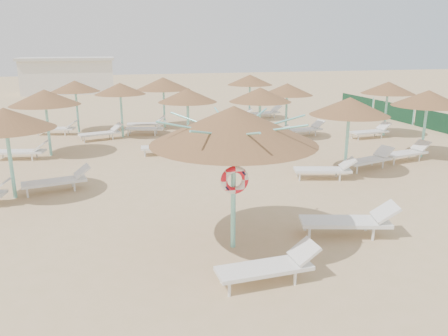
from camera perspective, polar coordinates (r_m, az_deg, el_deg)
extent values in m
plane|color=tan|center=(10.29, 2.35, -9.68)|extent=(120.00, 120.00, 0.00)
cylinder|color=#80DECF|center=(9.57, 1.22, -3.00)|extent=(0.11, 0.11, 2.68)
cone|color=brown|center=(9.20, 1.27, 5.65)|extent=(3.58, 3.58, 0.80)
cylinder|color=#80DECF|center=(9.25, 1.26, 4.00)|extent=(0.20, 0.20, 0.12)
cylinder|color=#80DECF|center=(9.47, 6.07, 5.61)|extent=(1.61, 0.04, 0.40)
cylinder|color=#80DECF|center=(9.93, 3.56, 6.14)|extent=(1.17, 1.17, 0.40)
cylinder|color=#80DECF|center=(9.99, -0.07, 6.23)|extent=(0.04, 1.61, 0.40)
cylinder|color=#80DECF|center=(9.62, -3.05, 5.84)|extent=(1.17, 1.17, 0.40)
cylinder|color=#80DECF|center=(9.01, -3.77, 5.14)|extent=(1.61, 0.04, 0.40)
cylinder|color=#80DECF|center=(8.51, -1.39, 4.53)|extent=(1.17, 1.17, 0.40)
cylinder|color=#80DECF|center=(8.44, 2.85, 4.42)|extent=(0.04, 1.61, 0.40)
cylinder|color=#80DECF|center=(8.85, 5.97, 4.89)|extent=(1.17, 1.17, 0.40)
torus|color=red|center=(9.39, 1.40, -1.57)|extent=(0.63, 0.15, 0.63)
cylinder|color=white|center=(8.23, 0.70, -15.60)|extent=(0.06, 0.06, 0.27)
cylinder|color=white|center=(8.63, -0.34, -13.99)|extent=(0.06, 0.06, 0.27)
cylinder|color=white|center=(8.68, 9.26, -14.04)|extent=(0.06, 0.06, 0.27)
cylinder|color=white|center=(9.06, 7.86, -12.62)|extent=(0.06, 0.06, 0.27)
cube|color=white|center=(8.58, 5.27, -12.91)|extent=(1.88, 0.68, 0.08)
cube|color=white|center=(8.80, 10.40, -10.64)|extent=(0.50, 0.60, 0.36)
cylinder|color=white|center=(10.51, 11.08, -8.46)|extent=(0.07, 0.07, 0.31)
cylinder|color=white|center=(11.01, 10.58, -7.28)|extent=(0.07, 0.07, 0.31)
cylinder|color=white|center=(10.88, 18.91, -8.20)|extent=(0.07, 0.07, 0.31)
cylinder|color=white|center=(11.36, 18.06, -7.08)|extent=(0.07, 0.07, 0.31)
cube|color=white|center=(10.88, 15.50, -6.77)|extent=(2.21, 1.23, 0.09)
cube|color=white|center=(11.06, 20.33, -5.35)|extent=(0.70, 0.78, 0.40)
cylinder|color=#80DECF|center=(14.22, -26.12, 0.87)|extent=(0.11, 0.11, 2.30)
cone|color=brown|center=(13.99, -26.73, 5.80)|extent=(2.77, 2.77, 0.62)
cylinder|color=#80DECF|center=(14.03, -26.61, 4.82)|extent=(0.20, 0.20, 0.12)
cylinder|color=white|center=(14.34, -24.28, -3.02)|extent=(0.06, 0.06, 0.28)
cylinder|color=white|center=(14.81, -24.37, -2.44)|extent=(0.06, 0.06, 0.28)
cylinder|color=white|center=(14.41, -18.94, -2.36)|extent=(0.06, 0.06, 0.28)
cylinder|color=white|center=(14.88, -19.20, -1.81)|extent=(0.06, 0.06, 0.28)
cube|color=white|center=(14.55, -21.28, -1.67)|extent=(1.98, 0.97, 0.08)
cube|color=white|center=(14.56, -18.06, -0.36)|extent=(0.59, 0.68, 0.36)
cylinder|color=#80DECF|center=(19.22, -21.99, 4.88)|extent=(0.11, 0.11, 2.30)
cone|color=brown|center=(19.05, -22.38, 8.55)|extent=(2.76, 2.76, 0.62)
cylinder|color=#80DECF|center=(19.07, -22.30, 7.82)|extent=(0.20, 0.20, 0.12)
cylinder|color=white|center=(19.73, -26.95, 1.55)|extent=(0.06, 0.06, 0.28)
cylinder|color=white|center=(18.77, -23.77, 1.28)|extent=(0.06, 0.06, 0.28)
cylinder|color=white|center=(19.23, -23.27, 1.66)|extent=(0.06, 0.06, 0.28)
cube|color=white|center=(19.16, -25.12, 1.95)|extent=(1.99, 1.00, 0.08)
cube|color=white|center=(18.80, -22.80, 2.73)|extent=(0.60, 0.69, 0.36)
cylinder|color=#80DECF|center=(23.94, -18.63, 7.16)|extent=(0.11, 0.11, 2.30)
cone|color=brown|center=(23.80, -18.89, 10.09)|extent=(2.46, 2.46, 0.55)
cylinder|color=#80DECF|center=(23.82, -18.84, 9.54)|extent=(0.20, 0.20, 0.12)
cylinder|color=white|center=(23.87, -23.11, 4.23)|extent=(0.06, 0.06, 0.28)
cylinder|color=white|center=(24.32, -22.67, 4.47)|extent=(0.06, 0.06, 0.28)
cylinder|color=white|center=(23.38, -20.05, 4.32)|extent=(0.06, 0.06, 0.28)
cylinder|color=white|center=(23.84, -19.66, 4.57)|extent=(0.06, 0.06, 0.28)
cube|color=white|center=(23.76, -21.15, 4.83)|extent=(2.00, 1.09, 0.08)
cube|color=white|center=(23.43, -19.26, 5.47)|extent=(0.62, 0.70, 0.36)
cylinder|color=#80DECF|center=(18.65, -4.71, 5.68)|extent=(0.11, 0.11, 2.30)
cone|color=brown|center=(18.47, -4.80, 9.44)|extent=(2.47, 2.47, 0.56)
cylinder|color=#80DECF|center=(18.50, -4.78, 8.73)|extent=(0.20, 0.20, 0.12)
cylinder|color=white|center=(18.06, -10.31, 1.86)|extent=(0.06, 0.06, 0.28)
cylinder|color=white|center=(18.54, -10.30, 2.22)|extent=(0.06, 0.06, 0.28)
cylinder|color=white|center=(18.09, -6.03, 2.05)|extent=(0.06, 0.06, 0.28)
cylinder|color=white|center=(18.57, -6.13, 2.41)|extent=(0.06, 0.06, 0.28)
cube|color=white|center=(18.26, -7.82, 2.70)|extent=(1.95, 0.80, 0.08)
cube|color=white|center=(18.25, -5.18, 3.55)|extent=(0.54, 0.64, 0.36)
cylinder|color=white|center=(18.89, -3.65, 2.70)|extent=(0.06, 0.06, 0.28)
cylinder|color=white|center=(19.35, -4.09, 3.01)|extent=(0.06, 0.06, 0.28)
cylinder|color=white|center=(19.32, 0.18, 3.03)|extent=(0.06, 0.06, 0.28)
cylinder|color=white|center=(19.77, -0.34, 3.33)|extent=(0.06, 0.06, 0.28)
cube|color=white|center=(19.32, -1.61, 3.57)|extent=(1.95, 0.80, 0.08)
cube|color=white|center=(19.56, 0.74, 4.45)|extent=(0.54, 0.64, 0.36)
cylinder|color=#80DECF|center=(24.24, -7.84, 7.94)|extent=(0.11, 0.11, 2.30)
cone|color=brown|center=(24.10, -7.95, 10.88)|extent=(2.91, 2.91, 0.65)
cylinder|color=#80DECF|center=(24.13, -7.93, 10.29)|extent=(0.20, 0.20, 0.12)
cylinder|color=white|center=(23.70, -12.20, 5.07)|extent=(0.06, 0.06, 0.28)
cylinder|color=white|center=(24.19, -12.12, 5.29)|extent=(0.06, 0.06, 0.28)
cylinder|color=white|center=(23.63, -8.93, 5.21)|extent=(0.06, 0.06, 0.28)
cylinder|color=white|center=(24.12, -8.91, 5.43)|extent=(0.06, 0.06, 0.28)
cube|color=white|center=(23.86, -10.27, 5.69)|extent=(1.96, 0.85, 0.08)
cube|color=white|center=(23.80, -8.24, 6.34)|extent=(0.56, 0.66, 0.36)
cylinder|color=#80DECF|center=(15.86, 15.76, 3.32)|extent=(0.11, 0.11, 2.30)
cone|color=brown|center=(15.65, 16.10, 7.76)|extent=(2.72, 2.72, 0.61)
cylinder|color=#80DECF|center=(15.69, 16.03, 6.89)|extent=(0.20, 0.20, 0.12)
cylinder|color=white|center=(14.86, 9.85, -1.17)|extent=(0.06, 0.06, 0.28)
cylinder|color=white|center=(15.33, 9.56, -0.62)|extent=(0.06, 0.06, 0.28)
cylinder|color=white|center=(15.14, 14.90, -1.16)|extent=(0.06, 0.06, 0.28)
cylinder|color=white|center=(15.60, 14.46, -0.62)|extent=(0.06, 0.06, 0.28)
cube|color=white|center=(15.19, 12.71, -0.24)|extent=(2.00, 1.11, 0.08)
cube|color=white|center=(15.33, 15.87, 0.62)|extent=(0.63, 0.71, 0.36)
cylinder|color=white|center=(16.18, 16.98, -0.23)|extent=(0.06, 0.06, 0.28)
cylinder|color=white|center=(16.50, 15.71, 0.18)|extent=(0.06, 0.06, 0.28)
cylinder|color=white|center=(17.18, 20.03, 0.41)|extent=(0.06, 0.06, 0.28)
cylinder|color=white|center=(17.48, 18.78, 0.79)|extent=(0.06, 0.06, 0.28)
cube|color=white|center=(16.88, 18.25, 0.95)|extent=(2.00, 1.11, 0.08)
cube|color=white|center=(17.46, 20.16, 2.06)|extent=(0.63, 0.71, 0.36)
cylinder|color=#80DECF|center=(21.35, 8.12, 6.87)|extent=(0.11, 0.11, 2.30)
cone|color=brown|center=(21.20, 8.25, 10.16)|extent=(2.44, 2.44, 0.55)
cylinder|color=#80DECF|center=(21.22, 8.23, 9.53)|extent=(0.20, 0.20, 0.12)
cylinder|color=white|center=(20.37, 3.58, 3.67)|extent=(0.06, 0.06, 0.28)
cylinder|color=white|center=(20.85, 3.35, 3.96)|extent=(0.06, 0.06, 0.28)
cylinder|color=white|center=(20.65, 7.28, 3.74)|extent=(0.06, 0.06, 0.28)
cylinder|color=white|center=(21.12, 6.97, 4.03)|extent=(0.06, 0.06, 0.28)
cube|color=white|center=(20.73, 5.66, 4.35)|extent=(1.97, 0.90, 0.08)
cube|color=white|center=(20.88, 7.97, 5.02)|extent=(0.57, 0.67, 0.36)
cylinder|color=white|center=(21.61, 8.93, 4.22)|extent=(0.06, 0.06, 0.28)
cylinder|color=white|center=(22.02, 8.24, 4.46)|extent=(0.06, 0.06, 0.28)
cylinder|color=white|center=(22.36, 11.86, 4.46)|extent=(0.06, 0.06, 0.28)
cylinder|color=white|center=(22.76, 11.13, 4.70)|extent=(0.06, 0.06, 0.28)
cube|color=white|center=(22.21, 10.35, 4.94)|extent=(1.97, 0.90, 0.08)
cube|color=white|center=(22.65, 12.18, 5.67)|extent=(0.57, 0.67, 0.36)
cylinder|color=#80DECF|center=(26.70, 3.36, 8.78)|extent=(0.11, 0.11, 2.30)
cone|color=brown|center=(26.58, 3.41, 11.44)|extent=(2.70, 2.70, 0.61)
cylinder|color=#80DECF|center=(26.60, 3.40, 10.92)|extent=(0.20, 0.20, 0.12)
cylinder|color=white|center=(25.82, -0.41, 6.30)|extent=(0.06, 0.06, 0.28)
cylinder|color=white|center=(26.31, -0.50, 6.48)|extent=(0.06, 0.06, 0.28)
cylinder|color=white|center=(25.96, 2.58, 6.34)|extent=(0.06, 0.06, 0.28)
cylinder|color=white|center=(26.45, 2.43, 6.52)|extent=(0.06, 0.06, 0.28)
cube|color=white|center=(26.11, 1.31, 6.80)|extent=(1.98, 0.94, 0.08)
cube|color=white|center=(26.19, 3.17, 7.34)|extent=(0.58, 0.67, 0.36)
cylinder|color=white|center=(26.88, 4.11, 6.64)|extent=(0.06, 0.06, 0.28)
cylinder|color=white|center=(27.31, 3.60, 6.80)|extent=(0.06, 0.06, 0.28)
cylinder|color=white|center=(27.55, 6.58, 6.80)|extent=(0.06, 0.06, 0.28)
cylinder|color=white|center=(27.98, 6.05, 6.96)|extent=(0.06, 0.06, 0.28)
cube|color=white|center=(27.46, 5.33, 7.19)|extent=(1.98, 0.94, 0.08)
cube|color=white|center=(27.86, 6.87, 7.77)|extent=(0.58, 0.67, 0.36)
cylinder|color=#80DECF|center=(19.30, 24.68, 4.63)|extent=(0.11, 0.11, 2.30)
cone|color=brown|center=(19.13, 25.11, 8.27)|extent=(2.77, 2.77, 0.62)
cylinder|color=#80DECF|center=(19.16, 25.03, 7.55)|extent=(0.20, 0.20, 0.12)
cylinder|color=white|center=(17.78, 21.31, 0.79)|extent=(0.06, 0.06, 0.28)
cylinder|color=white|center=(18.12, 20.18, 1.17)|extent=(0.06, 0.06, 0.28)
cylinder|color=white|center=(18.77, 24.17, 1.23)|extent=(0.06, 0.06, 0.28)
cylinder|color=white|center=(19.09, 23.05, 1.58)|extent=(0.06, 0.06, 0.28)
cube|color=white|center=(18.48, 22.53, 1.78)|extent=(1.98, 0.95, 0.08)
cube|color=white|center=(19.06, 24.34, 2.72)|extent=(0.58, 0.68, 0.36)
cylinder|color=#80DECF|center=(23.29, 20.36, 6.78)|extent=(0.11, 0.11, 2.30)
cone|color=brown|center=(23.14, 20.66, 9.80)|extent=(2.58, 2.58, 0.58)
cylinder|color=#80DECF|center=(23.17, 20.60, 9.22)|extent=(0.20, 0.20, 0.12)
cylinder|color=white|center=(21.83, 17.14, 3.82)|extent=(0.06, 0.06, 0.28)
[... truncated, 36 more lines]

